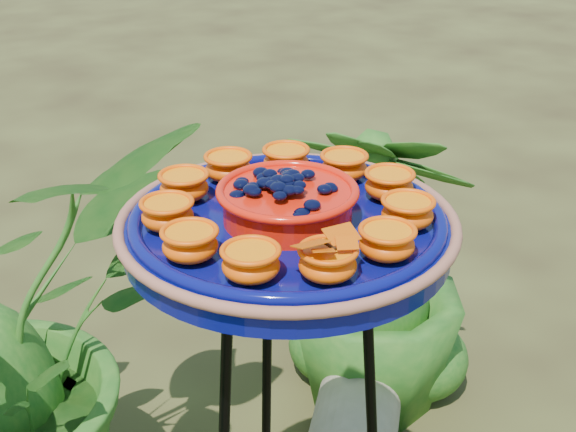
# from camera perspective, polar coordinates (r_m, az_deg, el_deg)

# --- Properties ---
(feeder_dish) EXTENTS (0.59, 0.59, 0.11)m
(feeder_dish) POSITION_cam_1_polar(r_m,az_deg,el_deg) (1.16, -0.03, -0.33)
(feeder_dish) COLOR #070A56
(feeder_dish) RESTS_ON tripod_stand
(shrub_back_right) EXTENTS (0.68, 0.68, 0.86)m
(shrub_back_right) POSITION_cam_1_polar(r_m,az_deg,el_deg) (2.15, 6.39, -3.66)
(shrub_back_right) COLOR #185115
(shrub_back_right) RESTS_ON ground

